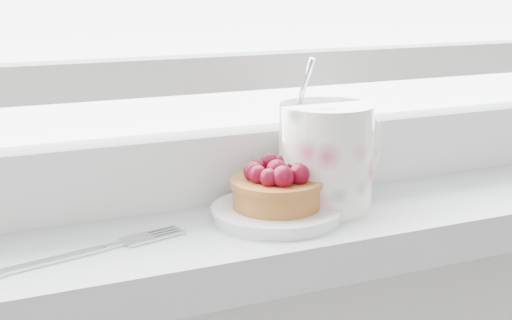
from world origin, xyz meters
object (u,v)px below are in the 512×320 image
saucer (276,213)px  floral_mug (328,154)px  fork (87,252)px  raspberry_tart (277,186)px

saucer → floral_mug: 0.08m
floral_mug → fork: bearing=-173.5°
saucer → raspberry_tart: raspberry_tart is taller
raspberry_tart → fork: bearing=-175.2°
floral_mug → saucer: bearing=-168.7°
raspberry_tart → saucer: bearing=-170.9°
fork → saucer: bearing=4.8°
saucer → raspberry_tart: (0.00, 0.00, 0.03)m
saucer → fork: 0.18m
saucer → fork: bearing=-175.2°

